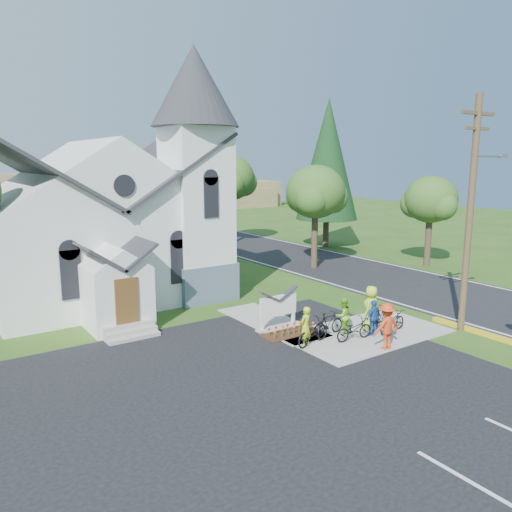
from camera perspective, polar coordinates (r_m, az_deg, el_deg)
ground at (r=20.83m, az=10.59°, el=-9.90°), size 120.00×120.00×0.00m
parking_lot at (r=15.40m, az=-3.44°, el=-17.47°), size 20.00×16.00×0.02m
road at (r=38.04m, az=5.39°, el=-0.26°), size 8.00×90.00×0.02m
sidewalk at (r=22.17m, az=12.46°, el=-8.61°), size 7.00×4.00×0.05m
church at (r=27.56m, az=-16.52°, el=6.11°), size 12.35×12.00×13.00m
church_sign at (r=22.04m, az=2.55°, el=-5.73°), size 2.20×0.40×1.70m
flower_bed at (r=21.67m, az=3.97°, el=-8.80°), size 2.60×1.10×0.07m
utility_pole at (r=22.87m, az=23.40°, el=5.17°), size 3.45×0.28×10.00m
tree_road_near at (r=34.14m, az=6.82°, el=7.24°), size 4.00×4.00×7.05m
tree_road_mid at (r=44.12m, az=-3.07°, el=8.85°), size 4.40×4.40×7.80m
tree_road_far at (r=36.63m, az=19.34°, el=6.05°), size 3.60×3.60×6.30m
conifer at (r=42.88m, az=8.20°, el=10.84°), size 5.20×5.20×12.40m
distant_hills at (r=72.28m, az=-20.55°, el=6.09°), size 61.00×10.00×5.60m
cyclist_0 at (r=19.96m, az=5.66°, el=-8.05°), size 0.69×0.56×1.64m
bike_0 at (r=20.35m, az=6.52°, el=-8.60°), size 2.04×1.12×1.02m
cyclist_1 at (r=21.70m, az=9.92°, el=-6.72°), size 0.78×0.62×1.54m
bike_1 at (r=21.44m, az=8.27°, el=-7.66°), size 1.68×0.53×1.00m
cyclist_2 at (r=21.72m, az=13.29°, el=-6.85°), size 0.93×0.46×1.53m
bike_2 at (r=21.06m, az=11.14°, el=-8.20°), size 1.81×0.78×0.93m
cyclist_3 at (r=20.29m, az=14.68°, el=-7.73°), size 1.24×0.77×1.84m
bike_3 at (r=22.62m, az=13.99°, el=-6.83°), size 1.78×0.97×1.03m
cyclist_4 at (r=22.42m, az=13.01°, el=-5.75°), size 1.11×0.93×1.93m
bike_4 at (r=22.36m, az=15.28°, el=-7.24°), size 1.85×0.88×0.93m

